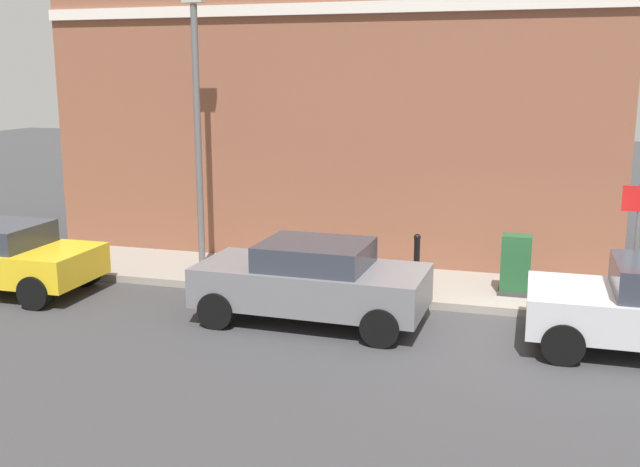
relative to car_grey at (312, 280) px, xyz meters
name	(u,v)px	position (x,y,z in m)	size (l,w,h in m)	color
ground	(514,332)	(0.45, -3.42, -0.75)	(80.00, 80.00, 0.00)	#38383A
sidewalk	(231,272)	(2.45, 2.58, -0.68)	(2.39, 30.00, 0.15)	gray
corner_building	(350,69)	(6.69, 1.03, 3.63)	(6.19, 12.90, 8.76)	brown
car_grey	(312,280)	(0.00, 0.00, 0.00)	(1.98, 4.01, 1.43)	slate
utility_cabinet	(516,267)	(2.21, -3.36, -0.07)	(0.46, 0.61, 1.15)	#1E4C28
bollard_near_cabinet	(417,258)	(2.31, -1.46, -0.05)	(0.14, 0.14, 1.04)	black
bollard_far_kerb	(330,262)	(1.51, 0.10, -0.05)	(0.14, 0.14, 1.04)	black
street_sign	(638,230)	(1.50, -5.35, 0.91)	(0.08, 0.60, 2.30)	#59595B
lamppost	(197,121)	(2.39, 3.23, 2.55)	(0.20, 0.44, 5.72)	#59595B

